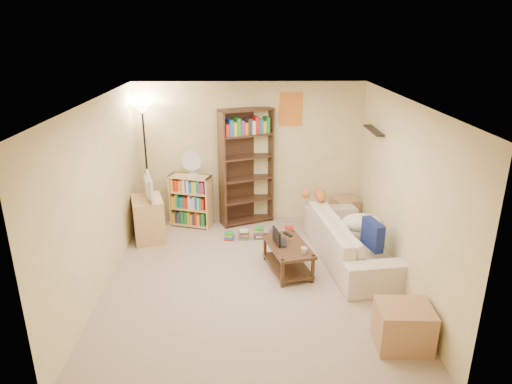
% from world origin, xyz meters
% --- Properties ---
extents(room, '(4.50, 4.54, 2.52)m').
position_xyz_m(room, '(0.00, 0.01, 1.62)').
color(room, tan).
rests_on(room, ground).
extents(sofa, '(2.50, 1.47, 0.67)m').
position_xyz_m(sofa, '(1.52, 0.57, 0.33)').
color(sofa, beige).
rests_on(sofa, ground).
extents(navy_pillow, '(0.23, 0.46, 0.39)m').
position_xyz_m(navy_pillow, '(1.69, 0.10, 0.64)').
color(navy_pillow, navy).
rests_on(navy_pillow, sofa).
extents(cream_blanket, '(0.61, 0.44, 0.26)m').
position_xyz_m(cream_blanket, '(1.67, 0.65, 0.57)').
color(cream_blanket, white).
rests_on(cream_blanket, sofa).
extents(tabby_cat, '(0.53, 0.24, 0.18)m').
position_xyz_m(tabby_cat, '(1.11, 1.40, 0.76)').
color(tabby_cat, orange).
rests_on(tabby_cat, sofa).
extents(coffee_table, '(0.74, 1.04, 0.42)m').
position_xyz_m(coffee_table, '(0.53, 0.25, 0.27)').
color(coffee_table, '#442B1A').
rests_on(coffee_table, ground).
extents(laptop, '(0.31, 0.21, 0.02)m').
position_xyz_m(laptop, '(0.49, 0.30, 0.43)').
color(laptop, black).
rests_on(laptop, coffee_table).
extents(laptop_screen, '(0.09, 0.31, 0.21)m').
position_xyz_m(laptop_screen, '(0.36, 0.27, 0.54)').
color(laptop_screen, white).
rests_on(laptop_screen, laptop).
extents(mug, '(0.11, 0.11, 0.09)m').
position_xyz_m(mug, '(0.72, -0.02, 0.46)').
color(mug, white).
rests_on(mug, coffee_table).
extents(tv_remote, '(0.13, 0.17, 0.02)m').
position_xyz_m(tv_remote, '(0.55, 0.58, 0.43)').
color(tv_remote, black).
rests_on(tv_remote, coffee_table).
extents(tv_stand, '(0.65, 0.78, 0.72)m').
position_xyz_m(tv_stand, '(-1.70, 1.39, 0.36)').
color(tv_stand, tan).
rests_on(tv_stand, ground).
extents(television, '(0.74, 0.47, 0.40)m').
position_xyz_m(television, '(-1.70, 1.39, 0.92)').
color(television, black).
rests_on(television, tv_stand).
extents(tall_bookshelf, '(0.98, 0.64, 2.07)m').
position_xyz_m(tall_bookshelf, '(-0.06, 2.05, 1.09)').
color(tall_bookshelf, '#422A19').
rests_on(tall_bookshelf, ground).
extents(short_bookshelf, '(0.78, 0.49, 0.94)m').
position_xyz_m(short_bookshelf, '(-1.04, 1.91, 0.47)').
color(short_bookshelf, tan).
rests_on(short_bookshelf, ground).
extents(desk_fan, '(0.33, 0.19, 0.45)m').
position_xyz_m(desk_fan, '(-0.99, 1.87, 1.17)').
color(desk_fan, silver).
rests_on(desk_fan, short_bookshelf).
extents(floor_lamp, '(0.36, 0.36, 2.15)m').
position_xyz_m(floor_lamp, '(-1.80, 2.05, 1.72)').
color(floor_lamp, black).
rests_on(floor_lamp, ground).
extents(side_table, '(0.53, 0.53, 0.47)m').
position_xyz_m(side_table, '(1.72, 1.97, 0.24)').
color(side_table, tan).
rests_on(side_table, ground).
extents(end_cabinet, '(0.61, 0.52, 0.49)m').
position_xyz_m(end_cabinet, '(1.65, -1.45, 0.25)').
color(end_cabinet, tan).
rests_on(end_cabinet, ground).
extents(book_stacks, '(1.18, 0.20, 0.20)m').
position_xyz_m(book_stacks, '(0.16, 1.34, 0.09)').
color(book_stacks, red).
rests_on(book_stacks, ground).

